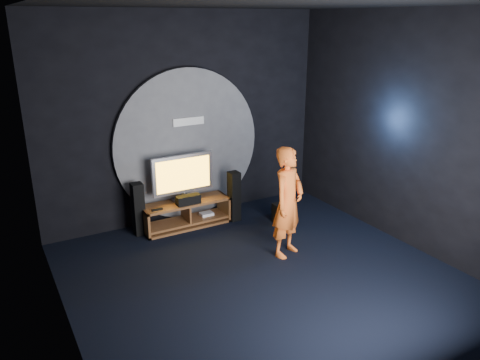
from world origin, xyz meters
name	(u,v)px	position (x,y,z in m)	size (l,w,h in m)	color
floor	(263,277)	(0.00, 0.00, 0.00)	(5.00, 5.00, 0.00)	black
back_wall	(186,118)	(0.00, 2.50, 1.75)	(5.00, 0.04, 3.50)	black
front_wall	(433,228)	(0.00, -2.50, 1.75)	(5.00, 0.04, 3.50)	black
left_wall	(54,188)	(-2.50, 0.00, 1.75)	(0.04, 5.00, 3.50)	black
right_wall	(407,131)	(2.50, 0.00, 1.75)	(0.04, 5.00, 3.50)	black
ceiling	(268,3)	(0.00, 0.00, 3.50)	(5.00, 5.00, 0.01)	black
wall_disc_panel	(188,145)	(0.00, 2.44, 1.30)	(2.60, 0.11, 2.60)	#515156
media_console	(186,215)	(-0.25, 2.05, 0.19)	(1.48, 0.45, 0.45)	brown
tv	(183,176)	(-0.25, 2.12, 0.88)	(1.05, 0.22, 0.79)	#AFAFB6
center_speaker	(188,200)	(-0.25, 1.93, 0.53)	(0.40, 0.15, 0.15)	black
remote	(157,209)	(-0.79, 1.93, 0.46)	(0.18, 0.05, 0.02)	black
tower_speaker_left	(138,209)	(-1.03, 2.15, 0.44)	(0.18, 0.19, 0.88)	black
tower_speaker_right	(234,196)	(0.59, 1.89, 0.44)	(0.18, 0.19, 0.88)	black
subwoofer	(284,214)	(1.27, 1.35, 0.17)	(0.31, 0.31, 0.34)	black
player	(288,202)	(0.67, 0.41, 0.83)	(0.60, 0.39, 1.65)	orange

